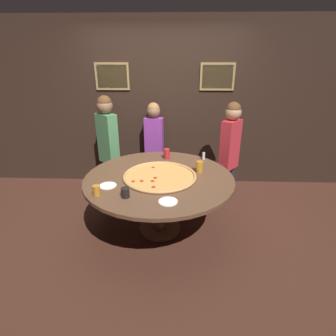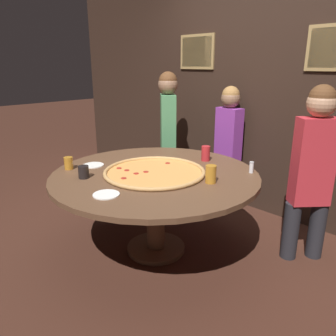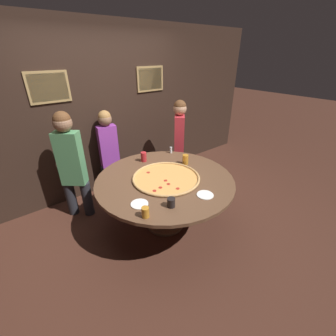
% 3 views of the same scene
% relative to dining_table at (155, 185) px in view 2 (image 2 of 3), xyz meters
% --- Properties ---
extents(ground_plane, '(24.00, 24.00, 0.00)m').
position_rel_dining_table_xyz_m(ground_plane, '(0.00, 0.00, -0.62)').
color(ground_plane, '#422319').
extents(back_wall, '(6.40, 0.08, 2.60)m').
position_rel_dining_table_xyz_m(back_wall, '(0.00, 1.47, 0.68)').
color(back_wall, black).
rests_on(back_wall, ground_plane).
extents(dining_table, '(1.74, 1.74, 0.74)m').
position_rel_dining_table_xyz_m(dining_table, '(0.00, 0.00, 0.00)').
color(dining_table, brown).
rests_on(dining_table, ground_plane).
extents(giant_pizza, '(0.85, 0.85, 0.03)m').
position_rel_dining_table_xyz_m(giant_pizza, '(0.01, -0.01, 0.13)').
color(giant_pizza, '#E0994C').
rests_on(giant_pizza, dining_table).
extents(drink_cup_front_edge, '(0.08, 0.08, 0.14)m').
position_rel_dining_table_xyz_m(drink_cup_front_edge, '(0.48, 0.14, 0.18)').
color(drink_cup_front_edge, '#BC7A23').
rests_on(drink_cup_front_edge, dining_table).
extents(drink_cup_far_left, '(0.08, 0.08, 0.10)m').
position_rel_dining_table_xyz_m(drink_cup_far_left, '(-0.30, -0.50, 0.17)').
color(drink_cup_far_left, black).
rests_on(drink_cup_far_left, dining_table).
extents(drink_cup_near_left, '(0.08, 0.08, 0.14)m').
position_rel_dining_table_xyz_m(drink_cup_near_left, '(0.07, 0.59, 0.18)').
color(drink_cup_near_left, '#B22328').
rests_on(drink_cup_near_left, dining_table).
extents(drink_cup_near_right, '(0.08, 0.08, 0.11)m').
position_rel_dining_table_xyz_m(drink_cup_near_right, '(-0.60, -0.47, 0.17)').
color(drink_cup_near_right, '#BC7A23').
rests_on(drink_cup_near_right, dining_table).
extents(white_plate_near_front, '(0.19, 0.19, 0.01)m').
position_rel_dining_table_xyz_m(white_plate_near_front, '(0.12, -0.58, 0.12)').
color(white_plate_near_front, white).
rests_on(white_plate_near_front, dining_table).
extents(white_plate_beside_cup, '(0.19, 0.19, 0.01)m').
position_rel_dining_table_xyz_m(white_plate_beside_cup, '(-0.54, -0.26, 0.12)').
color(white_plate_beside_cup, white).
rests_on(white_plate_beside_cup, dining_table).
extents(condiment_shaker, '(0.04, 0.04, 0.10)m').
position_rel_dining_table_xyz_m(condiment_shaker, '(0.57, 0.58, 0.16)').
color(condiment_shaker, silver).
rests_on(condiment_shaker, dining_table).
extents(diner_side_right, '(0.36, 0.21, 1.39)m').
position_rel_dining_table_xyz_m(diner_side_right, '(-0.16, 1.27, 0.16)').
color(diner_side_right, '#232328').
rests_on(diner_side_right, ground_plane).
extents(diner_far_right, '(0.38, 0.35, 1.53)m').
position_rel_dining_table_xyz_m(diner_far_right, '(-0.83, 0.97, 0.24)').
color(diner_far_right, '#232328').
rests_on(diner_far_right, ground_plane).
extents(diner_centre_back, '(0.34, 0.36, 1.47)m').
position_rel_dining_table_xyz_m(diner_centre_back, '(0.97, 0.84, 0.21)').
color(diner_centre_back, '#232328').
rests_on(diner_centre_back, ground_plane).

